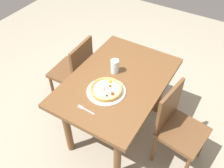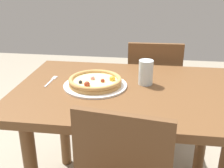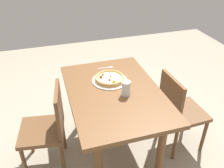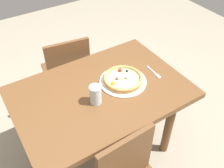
{
  "view_description": "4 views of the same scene",
  "coord_description": "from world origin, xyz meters",
  "px_view_note": "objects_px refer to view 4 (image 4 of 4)",
  "views": [
    {
      "loc": [
        -1.48,
        -0.83,
        2.34
      ],
      "look_at": [
        -0.09,
        0.0,
        0.77
      ],
      "focal_mm": 40.22,
      "sensor_mm": 36.0,
      "label": 1
    },
    {
      "loc": [
        0.1,
        -1.38,
        1.34
      ],
      "look_at": [
        -0.09,
        0.0,
        0.77
      ],
      "focal_mm": 45.0,
      "sensor_mm": 36.0,
      "label": 2
    },
    {
      "loc": [
        1.76,
        -0.56,
        2.0
      ],
      "look_at": [
        -0.09,
        0.0,
        0.77
      ],
      "focal_mm": 38.8,
      "sensor_mm": 36.0,
      "label": 3
    },
    {
      "loc": [
        0.63,
        1.15,
        1.98
      ],
      "look_at": [
        -0.09,
        0.0,
        0.77
      ],
      "focal_mm": 40.67,
      "sensor_mm": 36.0,
      "label": 4
    }
  ],
  "objects_px": {
    "chair_near": "(67,72)",
    "pizza": "(123,79)",
    "drinking_glass": "(96,95)",
    "dining_table": "(101,101)",
    "plate": "(123,81)",
    "fork": "(155,73)"
  },
  "relations": [
    {
      "from": "dining_table",
      "to": "fork",
      "type": "bearing_deg",
      "value": 173.08
    },
    {
      "from": "chair_near",
      "to": "pizza",
      "type": "xyz_separation_m",
      "value": [
        -0.18,
        0.64,
        0.3
      ]
    },
    {
      "from": "dining_table",
      "to": "chair_near",
      "type": "relative_size",
      "value": 1.41
    },
    {
      "from": "chair_near",
      "to": "pizza",
      "type": "height_order",
      "value": "chair_near"
    },
    {
      "from": "dining_table",
      "to": "plate",
      "type": "bearing_deg",
      "value": 177.38
    },
    {
      "from": "pizza",
      "to": "drinking_glass",
      "type": "height_order",
      "value": "drinking_glass"
    },
    {
      "from": "chair_near",
      "to": "drinking_glass",
      "type": "height_order",
      "value": "drinking_glass"
    },
    {
      "from": "dining_table",
      "to": "drinking_glass",
      "type": "xyz_separation_m",
      "value": [
        0.08,
        0.08,
        0.18
      ]
    },
    {
      "from": "dining_table",
      "to": "chair_near",
      "type": "distance_m",
      "value": 0.65
    },
    {
      "from": "pizza",
      "to": "fork",
      "type": "xyz_separation_m",
      "value": [
        -0.26,
        0.05,
        -0.03
      ]
    },
    {
      "from": "dining_table",
      "to": "fork",
      "type": "height_order",
      "value": "fork"
    },
    {
      "from": "drinking_glass",
      "to": "chair_near",
      "type": "bearing_deg",
      "value": -96.91
    },
    {
      "from": "dining_table",
      "to": "pizza",
      "type": "bearing_deg",
      "value": 177.55
    },
    {
      "from": "pizza",
      "to": "drinking_glass",
      "type": "distance_m",
      "value": 0.28
    },
    {
      "from": "plate",
      "to": "fork",
      "type": "relative_size",
      "value": 2.09
    },
    {
      "from": "dining_table",
      "to": "chair_near",
      "type": "bearing_deg",
      "value": -90.21
    },
    {
      "from": "pizza",
      "to": "drinking_glass",
      "type": "xyz_separation_m",
      "value": [
        0.27,
        0.07,
        0.04
      ]
    },
    {
      "from": "drinking_glass",
      "to": "pizza",
      "type": "bearing_deg",
      "value": -165.0
    },
    {
      "from": "chair_near",
      "to": "drinking_glass",
      "type": "bearing_deg",
      "value": -88.51
    },
    {
      "from": "fork",
      "to": "drinking_glass",
      "type": "relative_size",
      "value": 1.21
    },
    {
      "from": "chair_near",
      "to": "fork",
      "type": "relative_size",
      "value": 5.26
    },
    {
      "from": "plate",
      "to": "fork",
      "type": "distance_m",
      "value": 0.27
    }
  ]
}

